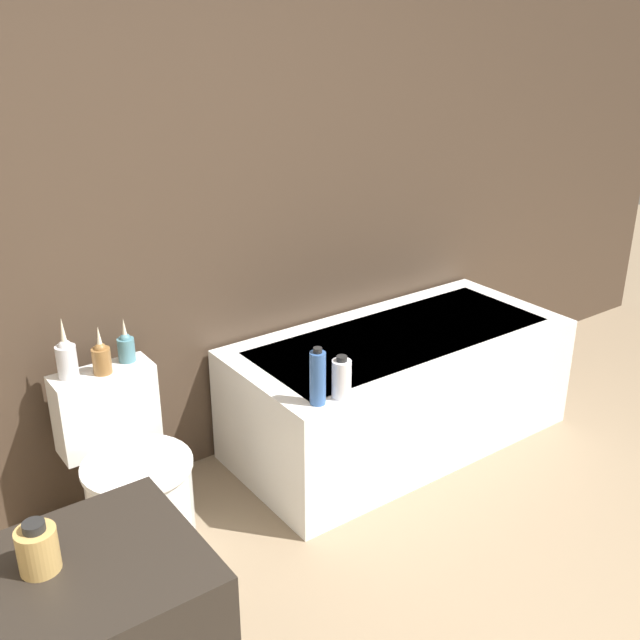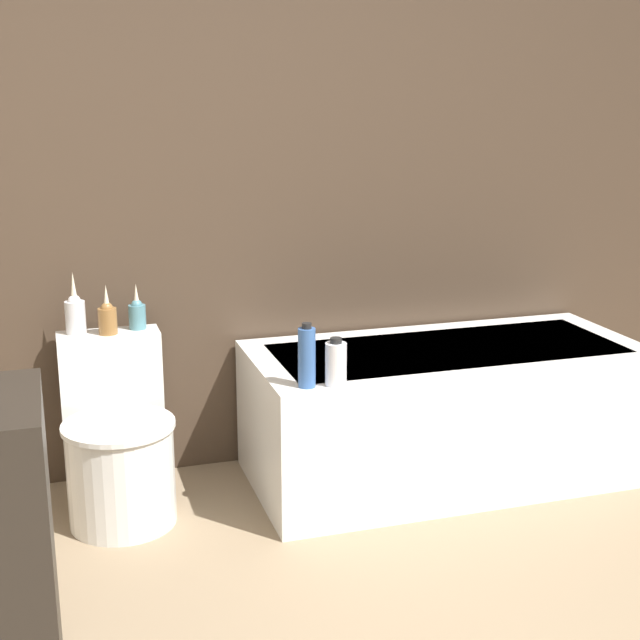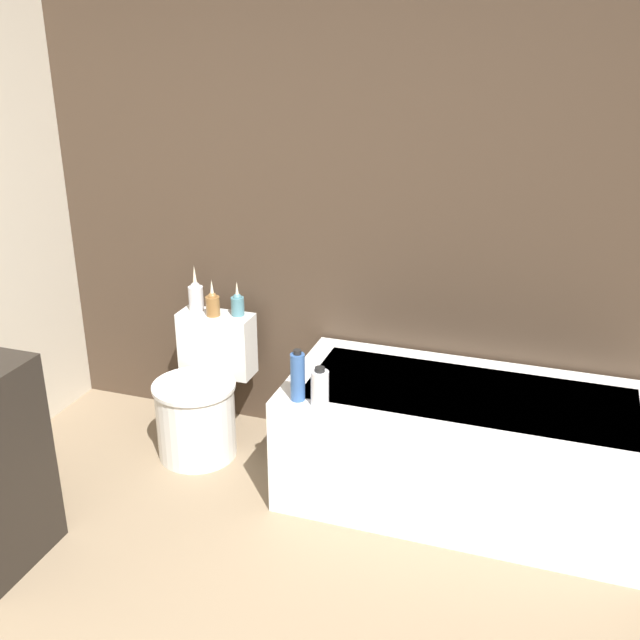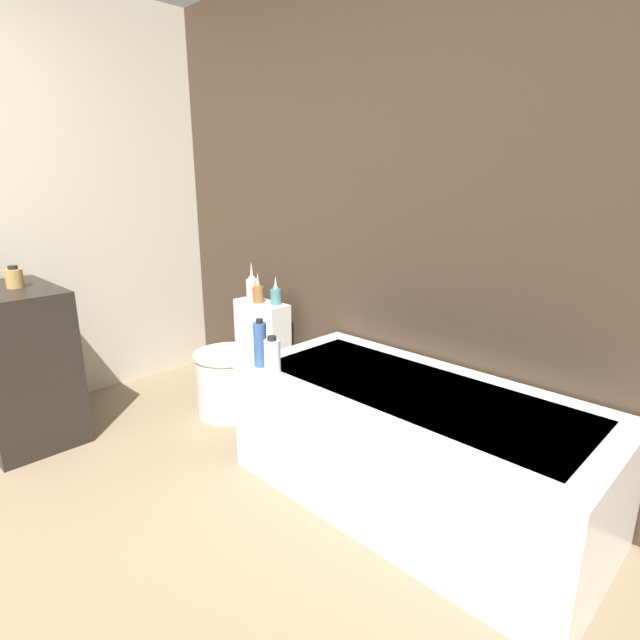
% 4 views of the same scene
% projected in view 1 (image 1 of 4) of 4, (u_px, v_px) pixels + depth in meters
% --- Properties ---
extents(wall_back_tiled, '(6.40, 0.06, 2.60)m').
position_uv_depth(wall_back_tiled, '(220.00, 184.00, 3.20)').
color(wall_back_tiled, '#423326').
rests_on(wall_back_tiled, ground_plane).
extents(bathtub, '(1.65, 0.76, 0.56)m').
position_uv_depth(bathtub, '(399.00, 387.00, 3.64)').
color(bathtub, white).
rests_on(bathtub, ground).
extents(toilet, '(0.42, 0.57, 0.68)m').
position_uv_depth(toilet, '(133.00, 482.00, 2.93)').
color(toilet, white).
rests_on(toilet, ground).
extents(soap_bottle_glass, '(0.09, 0.09, 0.12)m').
position_uv_depth(soap_bottle_glass, '(38.00, 549.00, 1.60)').
color(soap_bottle_glass, tan).
rests_on(soap_bottle_glass, vanity_counter).
extents(vase_gold, '(0.08, 0.08, 0.25)m').
position_uv_depth(vase_gold, '(66.00, 357.00, 2.85)').
color(vase_gold, silver).
rests_on(vase_gold, toilet).
extents(vase_silver, '(0.07, 0.07, 0.20)m').
position_uv_depth(vase_silver, '(101.00, 357.00, 2.89)').
color(vase_silver, olive).
rests_on(vase_silver, toilet).
extents(vase_bronze, '(0.07, 0.07, 0.19)m').
position_uv_depth(vase_bronze, '(126.00, 346.00, 2.99)').
color(vase_bronze, teal).
rests_on(vase_bronze, toilet).
extents(shampoo_bottle_tall, '(0.06, 0.06, 0.24)m').
position_uv_depth(shampoo_bottle_tall, '(318.00, 378.00, 2.89)').
color(shampoo_bottle_tall, '#335999').
rests_on(shampoo_bottle_tall, bathtub).
extents(shampoo_bottle_short, '(0.08, 0.08, 0.18)m').
position_uv_depth(shampoo_bottle_short, '(342.00, 378.00, 2.95)').
color(shampoo_bottle_short, silver).
rests_on(shampoo_bottle_short, bathtub).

